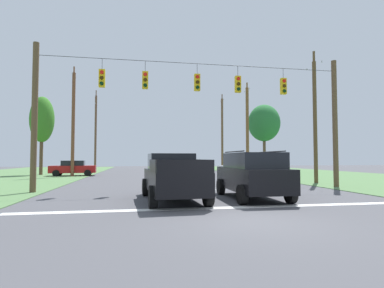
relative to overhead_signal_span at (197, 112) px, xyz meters
The scene contains 21 objects.
ground_plane 9.42m from the overhead_signal_span, 91.07° to the right, with size 120.00×120.00×0.00m, color #47474C.
shoulder_grass_right 17.47m from the overhead_signal_span, 23.11° to the left, with size 16.00×80.00×0.03m, color #4F7444.
stop_bar_stripe 7.54m from the overhead_signal_span, 91.46° to the right, with size 14.67×0.45×0.01m, color white.
lane_dash_0 4.35m from the overhead_signal_span, 133.67° to the right, with size 0.15×2.50×0.01m, color white.
lane_dash_1 8.65m from the overhead_signal_span, 91.20° to the left, with size 0.15×2.50×0.01m, color white.
lane_dash_2 12.99m from the overhead_signal_span, 90.73° to the left, with size 0.15×2.50×0.01m, color white.
lane_dash_3 18.74m from the overhead_signal_span, 90.49° to the left, with size 0.15×2.50×0.01m, color white.
lane_dash_4 26.15m from the overhead_signal_span, 90.35° to the left, with size 0.15×2.50×0.01m, color white.
overhead_signal_span is the anchor object (origin of this frame).
pickup_truck 5.47m from the overhead_signal_span, 114.92° to the right, with size 2.49×5.49×1.95m.
suv_black 5.46m from the overhead_signal_span, 67.90° to the right, with size 2.29×4.84×2.05m.
distant_car_crossing_white 15.00m from the overhead_signal_span, 61.33° to the left, with size 4.33×2.08×1.52m.
distant_car_oncoming 5.69m from the overhead_signal_span, 82.75° to the left, with size 2.10×4.34×1.52m.
distant_car_far_parked 18.24m from the overhead_signal_span, 122.33° to the left, with size 4.43×2.28×1.52m.
utility_pole_mid_right 9.43m from the overhead_signal_span, 17.47° to the left, with size 0.27×1.92×9.35m.
utility_pole_far_right 17.51m from the overhead_signal_span, 60.58° to the left, with size 0.34×1.64×10.15m.
utility_pole_near_left 27.53m from the overhead_signal_span, 71.42° to the left, with size 0.32×1.77×11.11m.
utility_pole_far_left 16.98m from the overhead_signal_span, 123.83° to the left, with size 0.32×1.69×10.64m.
utility_pole_distant_right 28.82m from the overhead_signal_span, 108.46° to the left, with size 0.29×1.94×11.27m.
tree_roadside_right 20.74m from the overhead_signal_span, 56.50° to the left, with size 3.76×3.76×8.10m.
tree_roadside_far_right 21.89m from the overhead_signal_span, 127.24° to the left, with size 2.43×2.43×8.23m.
Camera 1 is at (-3.08, -8.29, 1.75)m, focal length 28.53 mm.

